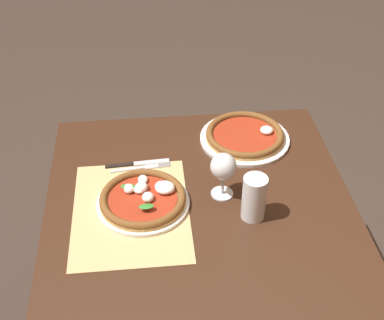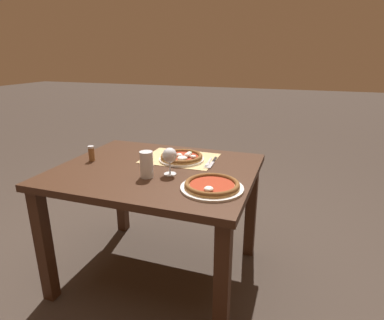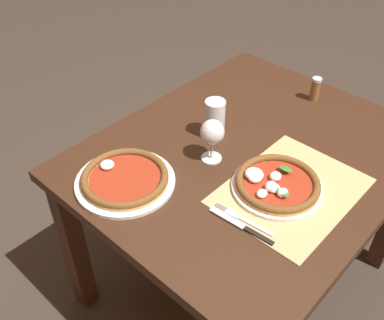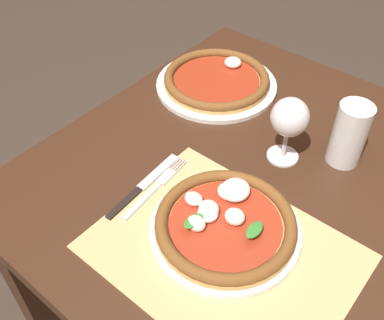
{
  "view_description": "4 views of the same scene",
  "coord_description": "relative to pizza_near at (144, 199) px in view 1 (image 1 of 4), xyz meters",
  "views": [
    {
      "loc": [
        1.11,
        -0.15,
        1.86
      ],
      "look_at": [
        -0.19,
        -0.01,
        0.83
      ],
      "focal_mm": 50.0,
      "sensor_mm": 36.0,
      "label": 1
    },
    {
      "loc": [
        -0.78,
        1.62,
        1.39
      ],
      "look_at": [
        -0.23,
        0.01,
        0.82
      ],
      "focal_mm": 30.0,
      "sensor_mm": 36.0,
      "label": 2
    },
    {
      "loc": [
        -1.02,
        -0.67,
        1.72
      ],
      "look_at": [
        -0.24,
        0.05,
        0.82
      ],
      "focal_mm": 42.0,
      "sensor_mm": 36.0,
      "label": 3
    },
    {
      "loc": [
        0.18,
        -0.61,
        1.43
      ],
      "look_at": [
        -0.23,
        -0.11,
        0.8
      ],
      "focal_mm": 42.0,
      "sensor_mm": 36.0,
      "label": 4
    }
  ],
  "objects": [
    {
      "name": "paper_placemat",
      "position": [
        0.03,
        -0.04,
        -0.02
      ],
      "size": [
        0.46,
        0.35,
        0.0
      ],
      "primitive_type": "cube",
      "color": "tan",
      "rests_on": "dining_table"
    },
    {
      "name": "fork",
      "position": [
        -0.17,
        -0.01,
        -0.02
      ],
      "size": [
        0.04,
        0.2,
        0.0
      ],
      "color": "#B7B7BC",
      "rests_on": "paper_placemat"
    },
    {
      "name": "pizza_near",
      "position": [
        0.0,
        0.0,
        0.0
      ],
      "size": [
        0.28,
        0.28,
        0.05
      ],
      "color": "silver",
      "rests_on": "paper_placemat"
    },
    {
      "name": "pizza_far",
      "position": [
        -0.3,
        0.37,
        -0.0
      ],
      "size": [
        0.32,
        0.32,
        0.05
      ],
      "color": "silver",
      "rests_on": "dining_table"
    },
    {
      "name": "wine_glass",
      "position": [
        -0.02,
        0.24,
        0.08
      ],
      "size": [
        0.08,
        0.08,
        0.16
      ],
      "color": "silver",
      "rests_on": "dining_table"
    },
    {
      "name": "dining_table",
      "position": [
        0.1,
        0.17,
        -0.13
      ],
      "size": [
        1.15,
        0.95,
        0.74
      ],
      "color": "#382114",
      "rests_on": "ground"
    },
    {
      "name": "pint_glass",
      "position": [
        0.08,
        0.32,
        0.05
      ],
      "size": [
        0.07,
        0.07,
        0.15
      ],
      "color": "silver",
      "rests_on": "dining_table"
    },
    {
      "name": "knife",
      "position": [
        -0.2,
        -0.02,
        -0.02
      ],
      "size": [
        0.03,
        0.22,
        0.01
      ],
      "color": "black",
      "rests_on": "paper_placemat"
    }
  ]
}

